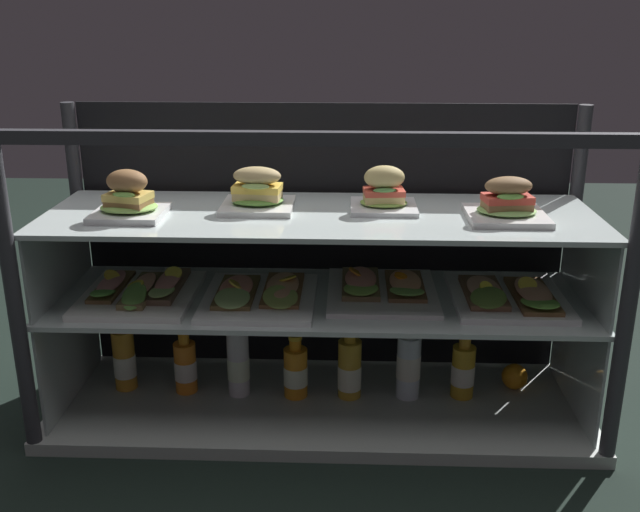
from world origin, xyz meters
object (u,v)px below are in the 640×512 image
at_px(plated_roll_sandwich_left_of_center, 384,193).
at_px(juice_bottle_tucked_behind, 350,369).
at_px(juice_bottle_front_middle, 124,359).
at_px(juice_bottle_front_second, 238,362).
at_px(open_sandwich_tray_far_right, 259,294).
at_px(open_sandwich_tray_mid_left, 509,296).
at_px(open_sandwich_tray_mid_right, 382,288).
at_px(plated_roll_sandwich_center, 128,200).
at_px(juice_bottle_near_post, 296,371).
at_px(juice_bottle_front_left_end, 409,364).
at_px(juice_bottle_back_center, 185,365).
at_px(orange_fruit_beside_bottles, 515,376).
at_px(juice_bottle_back_left, 463,370).
at_px(open_sandwich_tray_left_of_center, 141,291).
at_px(plated_roll_sandwich_near_right_corner, 507,205).
at_px(plated_roll_sandwich_far_right, 257,194).

bearing_deg(plated_roll_sandwich_left_of_center, juice_bottle_tucked_behind, -168.58).
distance_m(juice_bottle_front_middle, juice_bottle_front_second, 0.34).
distance_m(open_sandwich_tray_far_right, open_sandwich_tray_mid_left, 0.68).
xyz_separation_m(open_sandwich_tray_mid_right, open_sandwich_tray_mid_left, (0.34, -0.05, 0.00)).
bearing_deg(open_sandwich_tray_far_right, juice_bottle_tucked_behind, 13.33).
bearing_deg(plated_roll_sandwich_center, open_sandwich_tray_far_right, 3.96).
height_order(juice_bottle_near_post, juice_bottle_front_left_end, juice_bottle_front_left_end).
distance_m(open_sandwich_tray_far_right, juice_bottle_back_center, 0.35).
relative_size(juice_bottle_front_middle, orange_fruit_beside_bottles, 3.05).
distance_m(juice_bottle_near_post, orange_fruit_beside_bottles, 0.65).
bearing_deg(juice_bottle_back_left, orange_fruit_beside_bottles, 17.41).
relative_size(plated_roll_sandwich_center, open_sandwich_tray_far_right, 0.52).
distance_m(juice_bottle_front_middle, juice_bottle_back_center, 0.19).
xyz_separation_m(open_sandwich_tray_left_of_center, juice_bottle_tucked_behind, (0.58, 0.05, -0.26)).
bearing_deg(juice_bottle_tucked_behind, juice_bottle_near_post, -178.52).
xyz_separation_m(plated_roll_sandwich_center, juice_bottle_front_middle, (-0.09, 0.11, -0.51)).
relative_size(open_sandwich_tray_mid_left, juice_bottle_front_left_end, 1.42).
bearing_deg(juice_bottle_tucked_behind, plated_roll_sandwich_left_of_center, 11.42).
bearing_deg(juice_bottle_back_left, plated_roll_sandwich_near_right_corner, -49.63).
distance_m(plated_roll_sandwich_center, open_sandwich_tray_far_right, 0.43).
height_order(juice_bottle_front_second, juice_bottle_tucked_behind, juice_bottle_front_second).
bearing_deg(juice_bottle_back_left, juice_bottle_tucked_behind, -177.66).
relative_size(juice_bottle_tucked_behind, juice_bottle_front_left_end, 0.91).
relative_size(juice_bottle_front_second, juice_bottle_near_post, 1.28).
xyz_separation_m(plated_roll_sandwich_center, juice_bottle_back_center, (0.10, 0.09, -0.52)).
relative_size(open_sandwich_tray_mid_right, juice_bottle_front_second, 1.41).
bearing_deg(juice_bottle_near_post, open_sandwich_tray_mid_right, 1.92).
xyz_separation_m(juice_bottle_front_second, juice_bottle_front_left_end, (0.49, 0.00, 0.00)).
bearing_deg(plated_roll_sandwich_left_of_center, plated_roll_sandwich_near_right_corner, -15.02).
height_order(plated_roll_sandwich_far_right, plated_roll_sandwich_left_of_center, plated_roll_sandwich_left_of_center).
distance_m(plated_roll_sandwich_far_right, juice_bottle_back_center, 0.57).
xyz_separation_m(plated_roll_sandwich_far_right, juice_bottle_back_center, (-0.23, 0.00, -0.52)).
bearing_deg(juice_bottle_back_left, juice_bottle_front_second, -178.93).
bearing_deg(juice_bottle_front_left_end, plated_roll_sandwich_far_right, 179.73).
bearing_deg(juice_bottle_back_center, juice_bottle_tucked_behind, -1.25).
distance_m(open_sandwich_tray_mid_left, juice_bottle_near_post, 0.64).
bearing_deg(juice_bottle_near_post, juice_bottle_back_left, 2.06).
bearing_deg(juice_bottle_near_post, plated_roll_sandwich_near_right_corner, -6.42).
xyz_separation_m(plated_roll_sandwich_left_of_center, juice_bottle_front_middle, (-0.75, 0.01, -0.51)).
relative_size(open_sandwich_tray_far_right, juice_bottle_front_left_end, 1.42).
bearing_deg(open_sandwich_tray_mid_right, open_sandwich_tray_mid_left, -8.45).
bearing_deg(orange_fruit_beside_bottles, open_sandwich_tray_left_of_center, -173.75).
bearing_deg(open_sandwich_tray_mid_left, plated_roll_sandwich_far_right, 175.44).
bearing_deg(plated_roll_sandwich_center, juice_bottle_front_middle, 129.44).
bearing_deg(orange_fruit_beside_bottles, juice_bottle_front_middle, -178.00).
relative_size(open_sandwich_tray_left_of_center, juice_bottle_near_post, 1.80).
relative_size(plated_roll_sandwich_near_right_corner, open_sandwich_tray_far_right, 0.58).
bearing_deg(plated_roll_sandwich_left_of_center, orange_fruit_beside_bottles, 6.62).
xyz_separation_m(open_sandwich_tray_left_of_center, juice_bottle_back_left, (0.91, 0.07, -0.26)).
distance_m(open_sandwich_tray_mid_left, juice_bottle_front_middle, 1.12).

